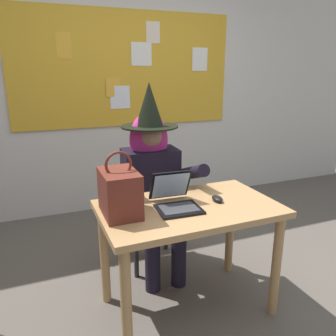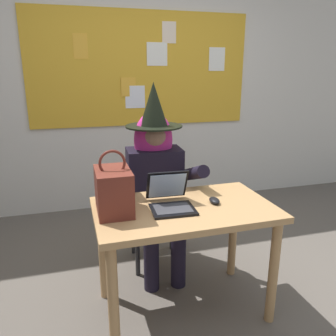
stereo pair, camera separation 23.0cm
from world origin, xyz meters
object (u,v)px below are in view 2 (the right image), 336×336
Objects in this scene: desk_main at (184,223)px; laptop at (171,200)px; person_costumed at (156,172)px; handbag at (114,190)px; chair_at_desk at (154,202)px; computer_mouse at (214,200)px.

desk_main is 3.40× the size of laptop.
person_costumed reaches higher than desk_main.
handbag is at bearing 179.38° from laptop.
desk_main is at bearing 6.95° from person_costumed.
chair_at_desk is 0.85m from handbag.
chair_at_desk is 0.73m from laptop.
laptop is at bearing -1.60° from person_costumed.
handbag reaches higher than laptop.
laptop reaches higher than chair_at_desk.
handbag is at bearing 179.57° from computer_mouse.
computer_mouse is (0.24, -0.57, -0.04)m from person_costumed.
person_costumed reaches higher than chair_at_desk.
desk_main is at bearing -10.15° from laptop.
handbag is (-0.42, 0.04, 0.25)m from desk_main.
computer_mouse is at bearing -0.60° from laptop.
chair_at_desk reaches higher than computer_mouse.
desk_main is 2.94× the size of handbag.
chair_at_desk is 0.32m from person_costumed.
person_costumed is (-0.04, 0.57, 0.17)m from desk_main.
chair_at_desk is at bearing 178.45° from person_costumed.
chair_at_desk is (-0.03, 0.69, -0.12)m from desk_main.
handbag reaches higher than chair_at_desk.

